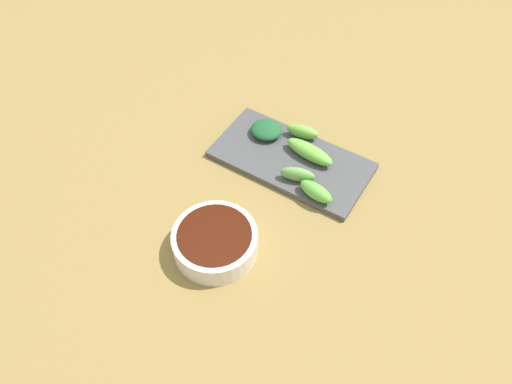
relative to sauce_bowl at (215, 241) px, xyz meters
name	(u,v)px	position (x,y,z in m)	size (l,w,h in m)	color
tabletop	(281,191)	(0.17, -0.02, -0.03)	(2.10, 2.10, 0.02)	olive
sauce_bowl	(215,241)	(0.00, 0.00, 0.00)	(0.14, 0.14, 0.04)	silver
serving_plate	(291,160)	(0.23, -0.01, -0.02)	(0.14, 0.29, 0.01)	#4A494D
broccoli_stalk_0	(303,132)	(0.29, 0.00, 0.00)	(0.02, 0.06, 0.03)	#75B544
broccoli_stalk_1	(316,191)	(0.17, -0.09, 0.00)	(0.03, 0.06, 0.03)	#63B344
broccoli_leafy_2	(267,130)	(0.26, 0.06, 0.00)	(0.06, 0.06, 0.02)	#1E572E
broccoli_stalk_3	(310,152)	(0.25, -0.04, 0.00)	(0.03, 0.10, 0.03)	#71BA43
broccoli_stalk_4	(298,174)	(0.19, -0.04, 0.00)	(0.02, 0.06, 0.03)	#69A251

